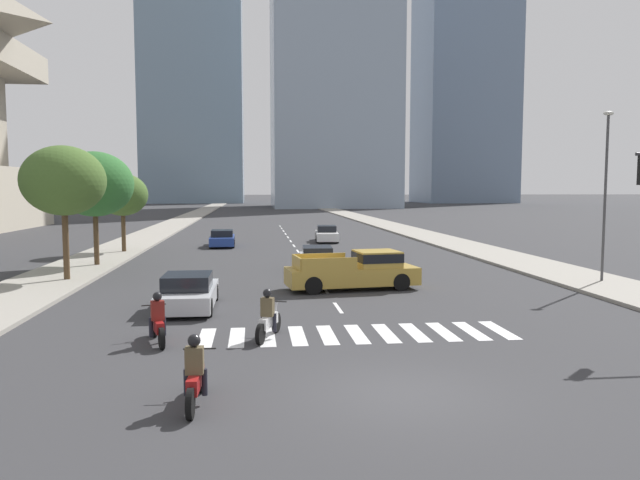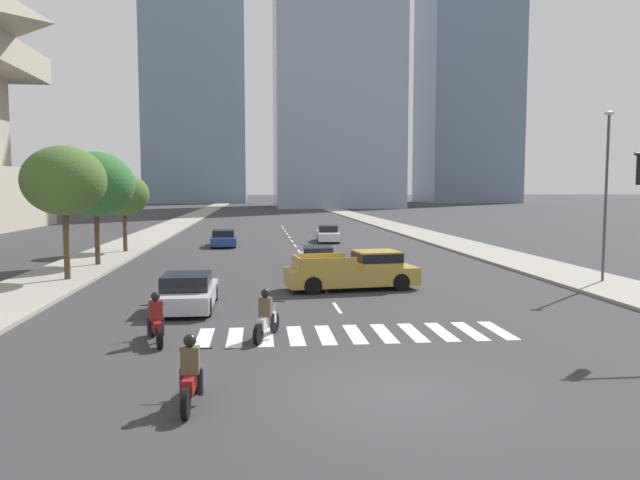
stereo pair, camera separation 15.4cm
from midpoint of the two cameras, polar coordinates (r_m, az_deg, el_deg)
The scene contains 19 objects.
ground_plane at distance 13.30m, azimuth 7.57°, elevation -14.41°, with size 800.00×800.00×0.00m, color #333335.
sidewalk_east at distance 45.20m, azimuth 14.18°, elevation -0.68°, with size 4.00×260.00×0.15m, color gray.
sidewalk_west at distance 43.49m, azimuth -18.83°, elevation -1.01°, with size 4.00×260.00×0.15m, color gray.
crosswalk_near at distance 18.28m, azimuth 3.61°, elevation -8.97°, with size 9.45×2.42×0.01m.
lane_divider_center at distance 45.79m, azimuth -2.29°, elevation -0.55°, with size 0.14×50.00×0.01m.
motorcycle_lead at distance 12.66m, azimuth -11.89°, elevation -12.70°, with size 0.70×2.13×1.49m.
motorcycle_trailing at distance 17.68m, azimuth -4.90°, elevation -7.53°, with size 0.98×2.02×1.49m.
motorcycle_third at distance 17.74m, azimuth -15.23°, elevation -7.64°, with size 0.90×2.04×1.49m.
pickup_truck at distance 26.08m, azimuth 3.84°, elevation -2.96°, with size 5.90×2.61×1.67m.
sedan_blue_0 at distance 45.83m, azimuth -9.12°, elevation 0.13°, with size 1.94×4.49×1.26m.
sedan_white_1 at distance 49.37m, azimuth 0.87°, elevation 0.56°, with size 2.09×4.68×1.32m.
sedan_silver_2 at distance 22.39m, azimuth -12.39°, elevation -4.94°, with size 1.97×4.42×1.31m.
sedan_silver_3 at distance 31.72m, azimuth -0.08°, elevation -1.91°, with size 2.00×4.75×1.30m.
street_lamp_east at distance 30.19m, azimuth 25.88°, elevation 4.88°, with size 0.50×0.24×7.74m.
street_tree_nearest at distance 30.18m, azimuth -23.18°, elevation 5.22°, with size 3.82×3.82×6.24m.
street_tree_second at distance 35.38m, azimuth -20.60°, elevation 5.02°, with size 4.24×4.24×6.29m.
street_tree_third at distance 42.26m, azimuth -18.18°, elevation 4.13°, with size 3.35×3.35×5.26m.
office_tower_center_skyline at distance 147.00m, azimuth 1.46°, elevation 20.97°, with size 27.96×28.74×102.38m.
office_tower_right_skyline at distance 196.53m, azimuth 13.98°, elevation 16.61°, with size 27.21×24.97×90.11m.
Camera 2 is at (-2.93, -12.20, 4.41)m, focal length 33.40 mm.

